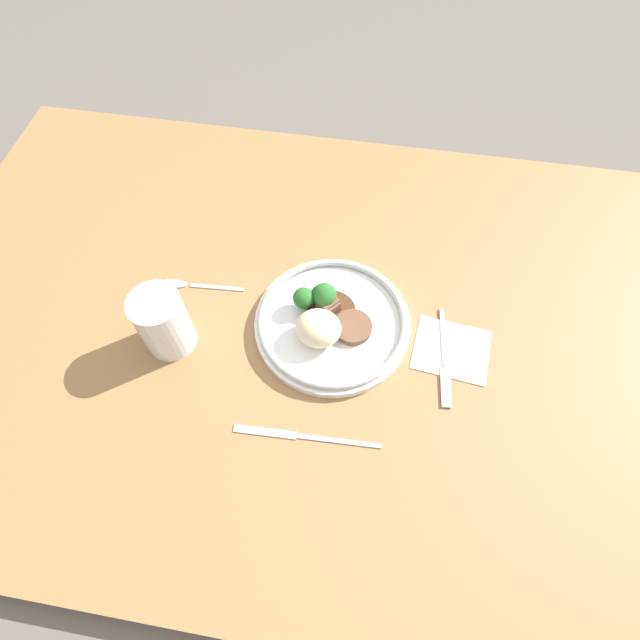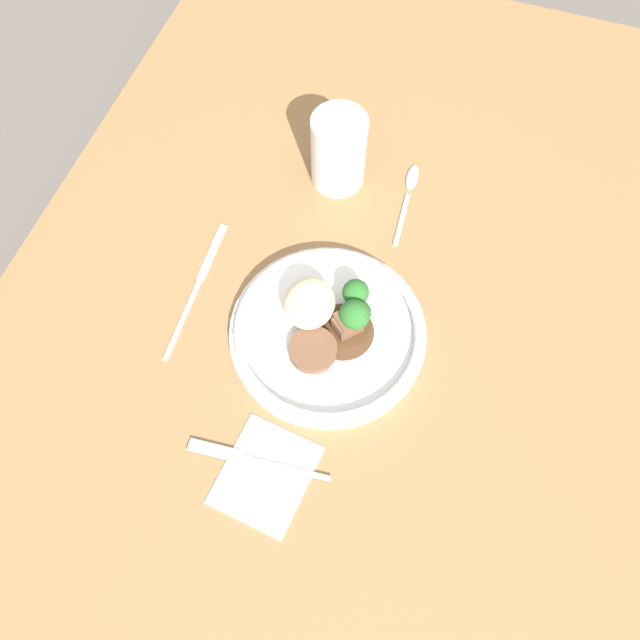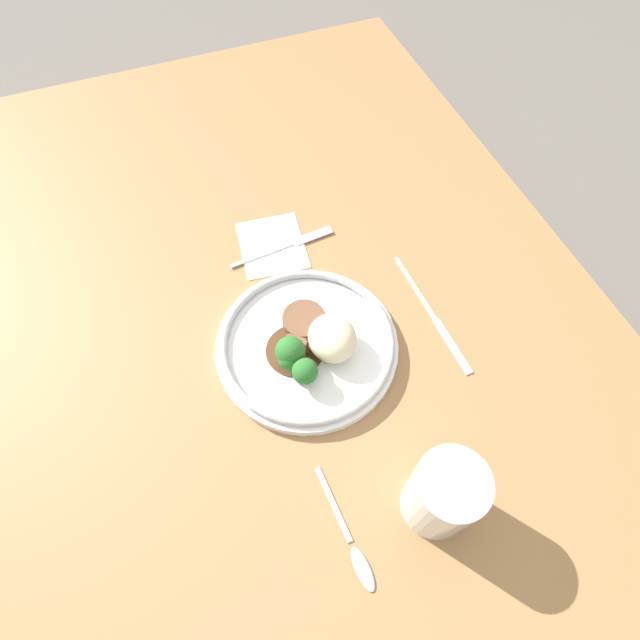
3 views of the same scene
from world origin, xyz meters
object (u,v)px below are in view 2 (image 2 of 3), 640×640
at_px(plate, 326,326).
at_px(juice_glass, 338,154).
at_px(knife, 198,284).
at_px(fork, 244,458).
at_px(spoon, 410,188).

xyz_separation_m(plate, juice_glass, (0.26, 0.07, 0.03)).
bearing_deg(juice_glass, knife, 152.34).
height_order(fork, spoon, same).
xyz_separation_m(fork, spoon, (0.47, -0.09, -0.00)).
bearing_deg(fork, knife, -58.67).
relative_size(plate, spoon, 1.70).
bearing_deg(plate, knife, 85.91).
distance_m(juice_glass, knife, 0.28).
bearing_deg(plate, fork, 168.23).
xyz_separation_m(plate, spoon, (0.27, -0.04, -0.02)).
relative_size(knife, spoon, 1.46).
bearing_deg(plate, juice_glass, 14.57).
distance_m(juice_glass, fork, 0.46).
bearing_deg(fork, juice_glass, -91.62).
distance_m(plate, fork, 0.20).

